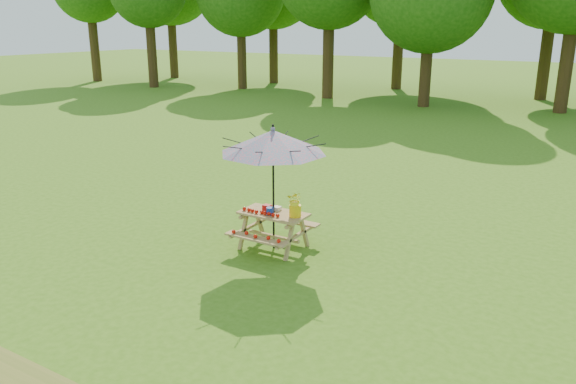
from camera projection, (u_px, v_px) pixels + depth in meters
The scene contains 6 objects.
ground at pixel (49, 254), 9.85m from camera, with size 120.00×120.00×0.00m, color #3F7015.
picnic_table at pixel (274, 231), 10.03m from camera, with size 1.20×1.32×0.67m.
patio_umbrella at pixel (273, 142), 9.57m from camera, with size 2.30×2.30×2.25m.
produce_bins at pixel (271, 209), 9.95m from camera, with size 0.31×0.39×0.13m.
tomatoes_row at pixel (261, 212), 9.85m from camera, with size 0.77×0.13×0.07m, color red, non-canonical shape.
flower_bucket at pixel (295, 203), 9.67m from camera, with size 0.34×0.31×0.46m.
Camera 1 is at (8.34, -5.59, 3.89)m, focal length 35.00 mm.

